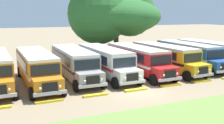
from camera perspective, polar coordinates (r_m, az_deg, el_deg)
ground_plane at (r=21.64m, az=5.52°, el=-6.38°), size 220.00×220.00×0.00m
parked_bus_slot_2 at (r=24.79m, az=-16.02°, el=-0.83°), size 2.81×10.86×2.82m
parked_bus_slot_3 at (r=26.19m, az=-8.24°, el=0.05°), size 2.83×10.86×2.82m
parked_bus_slot_4 at (r=26.84m, az=-1.54°, el=0.40°), size 2.83×10.86×2.82m
parked_bus_slot_5 at (r=28.02m, az=5.43°, el=0.78°), size 2.82×10.86×2.82m
parked_bus_slot_6 at (r=29.86m, az=11.35°, el=1.22°), size 3.12×10.90×2.82m
parked_bus_slot_7 at (r=32.56m, az=16.15°, el=1.75°), size 2.79×10.85×2.82m
parked_bus_slot_8 at (r=34.79m, az=20.59°, el=2.03°), size 2.91×10.87×2.82m
curb_wheelstop_2 at (r=19.54m, az=-13.41°, el=-8.24°), size 2.00×0.36×0.15m
curb_wheelstop_3 at (r=20.42m, az=-3.58°, el=-7.15°), size 2.00×0.36×0.15m
curb_wheelstop_4 at (r=21.85m, az=5.16°, el=-6.01°), size 2.00×0.36×0.15m
curb_wheelstop_5 at (r=23.71m, az=12.66°, el=-4.91°), size 2.00×0.36×0.15m
curb_wheelstop_6 at (r=25.93m, az=18.94°, el=-3.92°), size 2.00×0.36×0.15m
broad_shade_tree at (r=40.92m, az=0.25°, el=10.34°), size 14.73×14.15×10.61m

